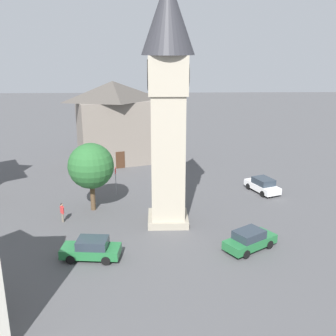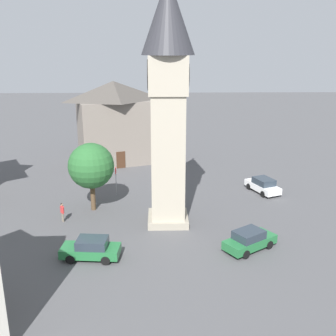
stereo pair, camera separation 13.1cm
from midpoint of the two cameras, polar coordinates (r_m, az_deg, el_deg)
name	(u,v)px [view 1 (the left image)]	position (r m, az deg, el deg)	size (l,w,h in m)	color
ground_plane	(168,222)	(34.33, -0.11, -7.73)	(200.00, 200.00, 0.00)	#4C4C4F
clock_tower	(168,86)	(31.31, -0.12, 11.65)	(4.07, 4.07, 19.61)	gray
car_blue_kerb	(250,240)	(30.29, 11.53, -10.05)	(3.70, 4.37, 1.53)	#236B38
car_silver_kerb	(262,185)	(41.94, 13.30, -2.40)	(4.46, 3.11, 1.53)	white
car_red_corner	(91,249)	(29.02, -11.07, -11.29)	(2.09, 4.26, 1.53)	#236B38
pedestrian	(62,211)	(35.14, -15.05, -5.95)	(0.48, 0.38, 1.69)	#706656
tree	(91,166)	(36.04, -11.08, 0.26)	(4.10, 4.10, 6.25)	brown
building_terrace_right	(114,122)	(50.73, -7.83, 6.52)	(8.25, 10.45, 10.36)	slate
road_sign	(116,176)	(40.24, -7.61, -1.19)	(0.60, 0.07, 2.80)	gray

